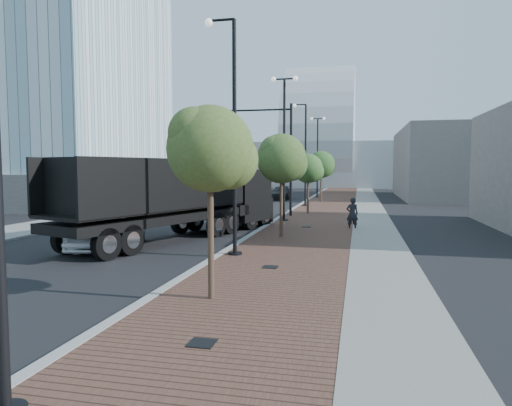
% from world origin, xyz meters
% --- Properties ---
extents(ground, '(220.00, 220.00, 0.00)m').
position_xyz_m(ground, '(0.00, 0.00, 0.00)').
color(ground, black).
extents(sidewalk, '(7.00, 140.00, 0.12)m').
position_xyz_m(sidewalk, '(3.50, 40.00, 0.06)').
color(sidewalk, '#4C2D23').
rests_on(sidewalk, ground).
extents(concrete_strip, '(2.40, 140.00, 0.13)m').
position_xyz_m(concrete_strip, '(6.20, 40.00, 0.07)').
color(concrete_strip, slate).
rests_on(concrete_strip, ground).
extents(curb, '(0.30, 140.00, 0.14)m').
position_xyz_m(curb, '(0.00, 40.00, 0.07)').
color(curb, gray).
rests_on(curb, ground).
extents(west_sidewalk, '(4.00, 140.00, 0.12)m').
position_xyz_m(west_sidewalk, '(-13.00, 40.00, 0.06)').
color(west_sidewalk, slate).
rests_on(west_sidewalk, ground).
extents(dump_truck, '(7.23, 14.18, 3.92)m').
position_xyz_m(dump_truck, '(-2.71, 15.83, 1.65)').
color(dump_truck, black).
rests_on(dump_truck, ground).
extents(white_sedan, '(2.71, 5.42, 1.71)m').
position_xyz_m(white_sedan, '(-5.32, 10.80, 0.85)').
color(white_sedan, white).
rests_on(white_sedan, ground).
extents(dark_car_mid, '(2.76, 4.99, 1.32)m').
position_xyz_m(dark_car_mid, '(-5.13, 29.26, 0.66)').
color(dark_car_mid, black).
rests_on(dark_car_mid, ground).
extents(dark_car_far, '(2.07, 4.95, 1.43)m').
position_xyz_m(dark_car_far, '(-3.19, 43.28, 0.71)').
color(dark_car_far, black).
rests_on(dark_car_far, ground).
extents(pedestrian, '(0.76, 0.59, 1.85)m').
position_xyz_m(pedestrian, '(4.97, 18.97, 0.92)').
color(pedestrian, black).
rests_on(pedestrian, ground).
extents(streetlight_1, '(1.44, 0.56, 9.21)m').
position_xyz_m(streetlight_1, '(0.49, 10.00, 4.34)').
color(streetlight_1, black).
rests_on(streetlight_1, ground).
extents(streetlight_2, '(1.72, 0.56, 9.28)m').
position_xyz_m(streetlight_2, '(0.60, 22.00, 4.82)').
color(streetlight_2, black).
rests_on(streetlight_2, ground).
extents(streetlight_3, '(1.44, 0.56, 9.21)m').
position_xyz_m(streetlight_3, '(0.49, 34.00, 4.34)').
color(streetlight_3, black).
rests_on(streetlight_3, ground).
extents(streetlight_4, '(1.72, 0.56, 9.28)m').
position_xyz_m(streetlight_4, '(0.60, 46.00, 4.82)').
color(streetlight_4, black).
rests_on(streetlight_4, ground).
extents(traffic_mast, '(5.09, 0.20, 8.00)m').
position_xyz_m(traffic_mast, '(-0.30, 25.00, 4.98)').
color(traffic_mast, black).
rests_on(traffic_mast, ground).
extents(tree_0, '(2.29, 2.22, 5.10)m').
position_xyz_m(tree_0, '(1.65, 4.02, 3.97)').
color(tree_0, '#382619').
rests_on(tree_0, ground).
extents(tree_1, '(2.47, 2.43, 5.18)m').
position_xyz_m(tree_1, '(1.65, 15.02, 3.95)').
color(tree_1, '#382619').
rests_on(tree_1, ground).
extents(tree_2, '(2.26, 2.19, 4.56)m').
position_xyz_m(tree_2, '(1.65, 27.02, 3.45)').
color(tree_2, '#382619').
rests_on(tree_2, ground).
extents(tree_3, '(2.71, 2.71, 5.20)m').
position_xyz_m(tree_3, '(1.65, 39.02, 3.83)').
color(tree_3, '#382619').
rests_on(tree_3, ground).
extents(tower_podium, '(19.00, 19.00, 3.00)m').
position_xyz_m(tower_podium, '(-24.00, 32.00, 1.50)').
color(tower_podium, '#5E5754').
rests_on(tower_podium, ground).
extents(convention_center, '(50.00, 30.00, 50.00)m').
position_xyz_m(convention_center, '(-2.00, 85.00, 6.00)').
color(convention_center, '#A6ADB0').
rests_on(convention_center, ground).
extents(commercial_block_nw, '(14.00, 20.00, 10.00)m').
position_xyz_m(commercial_block_nw, '(-20.00, 60.00, 5.00)').
color(commercial_block_nw, '#675F5C').
rests_on(commercial_block_nw, ground).
extents(commercial_block_ne, '(12.00, 22.00, 8.00)m').
position_xyz_m(commercial_block_ne, '(16.00, 50.00, 4.00)').
color(commercial_block_ne, '#665F5C').
rests_on(commercial_block_ne, ground).
extents(utility_cover_0, '(0.50, 0.50, 0.02)m').
position_xyz_m(utility_cover_0, '(2.40, 1.00, 0.13)').
color(utility_cover_0, black).
rests_on(utility_cover_0, sidewalk).
extents(utility_cover_1, '(0.50, 0.50, 0.02)m').
position_xyz_m(utility_cover_1, '(2.40, 8.00, 0.13)').
color(utility_cover_1, black).
rests_on(utility_cover_1, sidewalk).
extents(utility_cover_2, '(0.50, 0.50, 0.02)m').
position_xyz_m(utility_cover_2, '(2.40, 19.00, 0.13)').
color(utility_cover_2, black).
rests_on(utility_cover_2, sidewalk).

